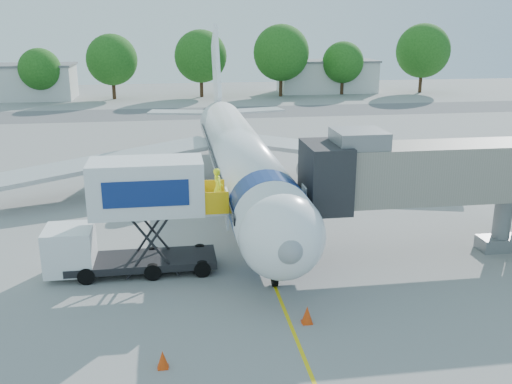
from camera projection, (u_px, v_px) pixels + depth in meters
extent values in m
plane|color=gray|center=(247.00, 218.00, 34.99)|extent=(160.00, 160.00, 0.00)
cube|color=yellow|center=(247.00, 218.00, 34.99)|extent=(0.15, 70.00, 0.01)
cube|color=#59595B|center=(204.00, 113.00, 74.76)|extent=(120.00, 10.00, 0.01)
cylinder|color=white|center=(240.00, 159.00, 36.97)|extent=(3.70, 28.00, 3.70)
sphere|color=white|center=(282.00, 236.00, 23.71)|extent=(3.70, 3.70, 3.70)
sphere|color=gray|center=(289.00, 250.00, 22.24)|extent=(1.10, 1.10, 1.10)
cone|color=white|center=(218.00, 117.00, 53.07)|extent=(3.70, 6.00, 3.70)
cube|color=white|center=(216.00, 70.00, 52.80)|extent=(0.35, 7.26, 8.29)
cube|color=#AEB1B3|center=(356.00, 153.00, 41.77)|extent=(16.17, 9.32, 1.42)
cube|color=#AEB1B3|center=(105.00, 162.00, 39.20)|extent=(16.17, 9.32, 1.42)
cylinder|color=#999BA0|center=(316.00, 175.00, 39.66)|extent=(2.10, 3.60, 2.10)
cylinder|color=#999BA0|center=(156.00, 181.00, 38.10)|extent=(2.10, 3.60, 2.10)
cube|color=black|center=(283.00, 229.00, 23.30)|extent=(2.60, 1.39, 0.81)
cylinder|color=navy|center=(269.00, 213.00, 26.55)|extent=(3.73, 2.00, 3.73)
cylinder|color=silver|center=(275.00, 271.00, 25.78)|extent=(0.16, 0.16, 1.50)
cylinder|color=black|center=(275.00, 279.00, 25.90)|extent=(0.25, 0.64, 0.64)
cylinder|color=black|center=(272.00, 183.00, 40.91)|extent=(0.35, 0.90, 0.90)
cylinder|color=black|center=(199.00, 186.00, 40.17)|extent=(0.35, 0.90, 0.90)
cube|color=gray|center=(444.00, 171.00, 28.38)|extent=(13.60, 2.60, 2.80)
cube|color=black|center=(325.00, 176.00, 27.51)|extent=(2.00, 3.20, 3.20)
cube|color=slate|center=(359.00, 139.00, 27.22)|extent=(2.40, 2.40, 0.80)
cylinder|color=slate|center=(502.00, 223.00, 29.71)|extent=(0.90, 0.90, 3.00)
cube|color=slate|center=(499.00, 243.00, 30.04)|extent=(2.20, 1.20, 0.70)
cylinder|color=black|center=(483.00, 244.00, 29.91)|extent=(0.30, 0.70, 0.70)
cube|color=black|center=(143.00, 261.00, 27.35)|extent=(7.00, 2.30, 0.35)
cube|color=white|center=(70.00, 249.00, 26.65)|extent=(2.20, 2.20, 2.10)
cube|color=black|center=(69.00, 240.00, 26.52)|extent=(1.90, 2.10, 0.70)
cube|color=white|center=(147.00, 186.00, 26.34)|extent=(5.20, 2.40, 2.50)
cube|color=navy|center=(146.00, 194.00, 25.19)|extent=(3.80, 0.04, 1.20)
cube|color=silver|center=(215.00, 208.00, 27.14)|extent=(1.10, 2.20, 0.10)
cube|color=yellow|center=(217.00, 204.00, 25.98)|extent=(1.10, 0.06, 1.10)
cube|color=yellow|center=(213.00, 191.00, 27.97)|extent=(1.10, 0.06, 1.10)
cylinder|color=black|center=(202.00, 269.00, 26.80)|extent=(0.80, 0.25, 0.80)
cylinder|color=black|center=(200.00, 252.00, 28.79)|extent=(0.80, 0.25, 0.80)
cylinder|color=black|center=(86.00, 276.00, 26.04)|extent=(0.80, 0.25, 0.80)
cylinder|color=black|center=(92.00, 258.00, 28.03)|extent=(0.80, 0.25, 0.80)
imported|color=#ECFA1A|center=(218.00, 188.00, 26.87)|extent=(0.52, 0.73, 1.89)
cone|color=#DC3E0B|center=(307.00, 314.00, 22.71)|extent=(0.46, 0.46, 0.74)
cube|color=#DC3E0B|center=(307.00, 322.00, 22.81)|extent=(0.42, 0.42, 0.04)
cone|color=#DC3E0B|center=(163.00, 359.00, 19.78)|extent=(0.41, 0.41, 0.66)
cube|color=#DC3E0B|center=(163.00, 367.00, 19.87)|extent=(0.38, 0.38, 0.04)
cube|color=silver|center=(13.00, 83.00, 87.10)|extent=(18.00, 8.00, 5.00)
cube|color=slate|center=(11.00, 65.00, 86.34)|extent=(18.40, 8.40, 0.30)
cube|color=silver|center=(327.00, 77.00, 96.12)|extent=(16.00, 7.00, 5.00)
cube|color=slate|center=(327.00, 61.00, 95.35)|extent=(16.40, 7.40, 0.30)
cylinder|color=#382314|center=(42.00, 92.00, 84.97)|extent=(0.56, 0.56, 2.76)
sphere|color=#1B4D14|center=(40.00, 69.00, 84.00)|extent=(6.14, 6.14, 6.14)
cylinder|color=#382314|center=(114.00, 88.00, 87.50)|extent=(0.56, 0.56, 3.46)
sphere|color=#1B4D14|center=(112.00, 60.00, 86.28)|extent=(7.68, 7.68, 7.68)
cylinder|color=#382314|center=(201.00, 85.00, 90.00)|extent=(0.56, 0.56, 3.66)
sphere|color=#1B4D14|center=(201.00, 56.00, 88.71)|extent=(8.14, 8.14, 8.14)
cylinder|color=#382314|center=(281.00, 84.00, 90.81)|extent=(0.56, 0.56, 3.95)
sphere|color=#1B4D14|center=(281.00, 53.00, 89.42)|extent=(8.77, 8.77, 8.77)
cylinder|color=#382314|center=(342.00, 85.00, 93.34)|extent=(0.56, 0.56, 3.00)
sphere|color=#1B4D14|center=(343.00, 62.00, 92.29)|extent=(6.66, 6.66, 6.66)
cylinder|color=#382314|center=(421.00, 81.00, 95.59)|extent=(0.56, 0.56, 3.98)
sphere|color=#1B4D14|center=(423.00, 51.00, 94.18)|extent=(8.85, 8.85, 8.85)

